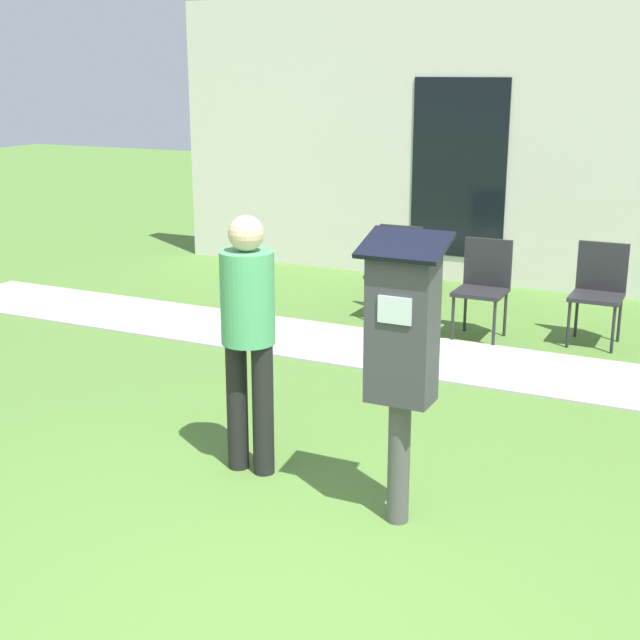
# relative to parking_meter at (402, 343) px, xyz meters

# --- Properties ---
(ground_plane) EXTENTS (40.00, 40.00, 0.00)m
(ground_plane) POSITION_rel_parking_meter_xyz_m (-0.07, -1.21, -1.02)
(ground_plane) COLOR #517A33
(sidewalk) EXTENTS (12.00, 1.10, 0.02)m
(sidewalk) POSITION_rel_parking_meter_xyz_m (-0.07, 2.79, -1.01)
(sidewalk) COLOR #B7B2A8
(sidewalk) RESTS_ON ground
(building_facade) EXTENTS (10.00, 0.26, 3.20)m
(building_facade) POSITION_rel_parking_meter_xyz_m (-0.07, 5.77, 0.58)
(building_facade) COLOR silver
(building_facade) RESTS_ON ground
(parking_meter) EXTENTS (0.44, 0.31, 1.59)m
(parking_meter) POSITION_rel_parking_meter_xyz_m (0.00, 0.00, 0.00)
(parking_meter) COLOR #4C4C4C
(parking_meter) RESTS_ON ground
(person_standing) EXTENTS (0.32, 0.32, 1.58)m
(person_standing) POSITION_rel_parking_meter_xyz_m (-1.04, 0.21, -0.09)
(person_standing) COLOR black
(person_standing) RESTS_ON ground
(outdoor_chair_left) EXTENTS (0.44, 0.44, 0.90)m
(outdoor_chair_left) POSITION_rel_parking_meter_xyz_m (-1.54, 3.93, -0.49)
(outdoor_chair_left) COLOR #262628
(outdoor_chair_left) RESTS_ON ground
(outdoor_chair_middle) EXTENTS (0.44, 0.44, 0.90)m
(outdoor_chair_middle) POSITION_rel_parking_meter_xyz_m (-0.57, 3.61, -0.49)
(outdoor_chair_middle) COLOR #262628
(outdoor_chair_middle) RESTS_ON ground
(outdoor_chair_right) EXTENTS (0.44, 0.44, 0.90)m
(outdoor_chair_right) POSITION_rel_parking_meter_xyz_m (0.41, 3.89, -0.49)
(outdoor_chair_right) COLOR #262628
(outdoor_chair_right) RESTS_ON ground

